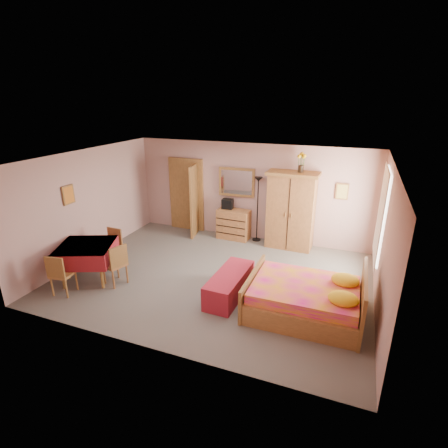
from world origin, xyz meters
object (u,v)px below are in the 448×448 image
at_px(floor_lamp, 257,210).
at_px(chair_east, 115,264).
at_px(sunflower_vase, 301,162).
at_px(chest_of_drawers, 234,224).
at_px(stereo, 228,204).
at_px(chair_west, 65,253).
at_px(dining_table, 88,262).
at_px(bed, 305,290).
at_px(bench, 230,285).
at_px(chair_north, 111,248).
at_px(chair_south, 63,274).
at_px(wall_mirror, 237,182).
at_px(wardrobe, 291,211).

height_order(floor_lamp, chair_east, floor_lamp).
bearing_deg(sunflower_vase, chest_of_drawers, 179.58).
bearing_deg(stereo, chair_west, -127.42).
distance_m(dining_table, chair_west, 0.63).
xyz_separation_m(chest_of_drawers, bed, (2.39, -2.89, 0.06)).
height_order(sunflower_vase, bench, sunflower_vase).
distance_m(chest_of_drawers, bench, 2.98).
relative_size(bed, chair_north, 2.33).
bearing_deg(floor_lamp, chair_south, -125.04).
distance_m(stereo, chair_east, 3.57).
xyz_separation_m(stereo, sunflower_vase, (1.92, -0.07, 1.27)).
relative_size(chest_of_drawers, chair_west, 0.87).
bearing_deg(dining_table, chair_south, -95.28).
bearing_deg(chair_south, dining_table, 76.58).
xyz_separation_m(wall_mirror, bed, (2.39, -3.10, -1.08)).
distance_m(bed, dining_table, 4.54).
height_order(floor_lamp, chair_west, floor_lamp).
distance_m(bed, chair_north, 4.49).
relative_size(dining_table, chair_east, 1.21).
xyz_separation_m(wardrobe, chair_west, (-4.31, -3.26, -0.49)).
bearing_deg(sunflower_vase, chair_west, -143.82).
bearing_deg(chair_north, bed, 178.79).
bearing_deg(sunflower_vase, chair_north, -145.94).
bearing_deg(dining_table, chair_north, 86.61).
xyz_separation_m(wall_mirror, floor_lamp, (0.64, -0.11, -0.67)).
bearing_deg(chair_south, chest_of_drawers, 52.75).
height_order(dining_table, chair_east, chair_east).
xyz_separation_m(stereo, wardrobe, (1.75, -0.08, 0.03)).
relative_size(wardrobe, bed, 0.98).
relative_size(bench, chair_south, 1.67).
distance_m(stereo, chair_north, 3.29).
height_order(wall_mirror, sunflower_vase, sunflower_vase).
distance_m(wardrobe, dining_table, 4.96).
relative_size(wardrobe, bench, 1.37).
bearing_deg(chest_of_drawers, chair_east, -112.17).
bearing_deg(bed, chair_north, 175.79).
bearing_deg(bench, wardrobe, 77.56).
bearing_deg(dining_table, sunflower_vase, 40.46).
bearing_deg(chair_south, bench, 11.37).
relative_size(stereo, wardrobe, 0.15).
bearing_deg(sunflower_vase, dining_table, -139.54).
height_order(stereo, dining_table, stereo).
relative_size(stereo, chair_west, 0.29).
bearing_deg(sunflower_vase, chair_east, -134.71).
relative_size(chest_of_drawers, floor_lamp, 0.50).
distance_m(sunflower_vase, bench, 3.54).
bearing_deg(chair_east, stereo, -2.45).
bearing_deg(dining_table, chair_east, 4.73).
xyz_separation_m(chair_north, chair_west, (-0.67, -0.70, 0.07)).
distance_m(wall_mirror, wardrobe, 1.66).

